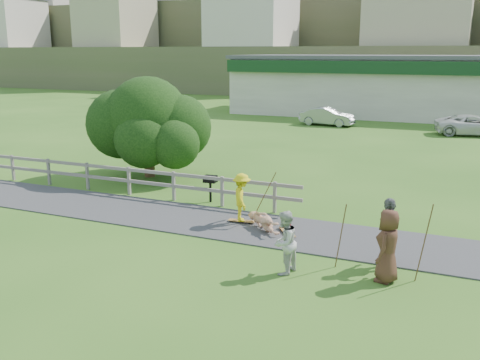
# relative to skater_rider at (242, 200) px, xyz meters

# --- Properties ---
(ground) EXTENTS (260.00, 260.00, 0.00)m
(ground) POSITION_rel_skater_rider_xyz_m (-1.44, -1.75, -0.78)
(ground) COLOR #30601B
(ground) RESTS_ON ground
(path) EXTENTS (34.00, 3.00, 0.04)m
(path) POSITION_rel_skater_rider_xyz_m (-1.44, -0.25, -0.76)
(path) COLOR #38383B
(path) RESTS_ON ground
(fence) EXTENTS (15.05, 0.10, 1.10)m
(fence) POSITION_rel_skater_rider_xyz_m (-6.05, 1.55, -0.06)
(fence) COLOR slate
(fence) RESTS_ON ground
(strip_mall) EXTENTS (32.50, 10.75, 5.10)m
(strip_mall) POSITION_rel_skater_rider_xyz_m (2.56, 33.19, 1.80)
(strip_mall) COLOR #BDB7A6
(strip_mall) RESTS_ON ground
(skater_rider) EXTENTS (1.00, 1.16, 1.56)m
(skater_rider) POSITION_rel_skater_rider_xyz_m (0.00, 0.00, 0.00)
(skater_rider) COLOR yellow
(skater_rider) RESTS_ON ground
(skater_fallen) EXTENTS (1.38, 1.47, 0.59)m
(skater_fallen) POSITION_rel_skater_rider_xyz_m (0.91, -0.36, -0.48)
(skater_fallen) COLOR tan
(skater_fallen) RESTS_ON ground
(spectator_a) EXTENTS (0.75, 0.89, 1.62)m
(spectator_a) POSITION_rel_skater_rider_xyz_m (2.55, -3.21, 0.03)
(spectator_a) COLOR beige
(spectator_a) RESTS_ON ground
(spectator_b) EXTENTS (0.49, 1.10, 1.84)m
(spectator_b) POSITION_rel_skater_rider_xyz_m (4.84, -1.73, 0.14)
(spectator_b) COLOR slate
(spectator_b) RESTS_ON ground
(spectator_c) EXTENTS (0.70, 0.96, 1.80)m
(spectator_c) POSITION_rel_skater_rider_xyz_m (4.97, -2.66, 0.12)
(spectator_c) COLOR #512E20
(spectator_c) RESTS_ON ground
(car_silver) EXTENTS (4.15, 1.72, 1.33)m
(car_silver) POSITION_rel_skater_rider_xyz_m (-3.50, 24.15, -0.11)
(car_silver) COLOR #919498
(car_silver) RESTS_ON ground
(car_white) EXTENTS (5.24, 3.28, 1.35)m
(car_white) POSITION_rel_skater_rider_xyz_m (6.63, 23.27, -0.11)
(car_white) COLOR silver
(car_white) RESTS_ON ground
(tree) EXTENTS (5.83, 5.83, 3.85)m
(tree) POSITION_rel_skater_rider_xyz_m (-6.43, 4.53, 1.14)
(tree) COLOR black
(tree) RESTS_ON ground
(bbq) EXTENTS (0.49, 0.39, 1.00)m
(bbq) POSITION_rel_skater_rider_xyz_m (-2.07, 1.88, -0.28)
(bbq) COLOR black
(bbq) RESTS_ON ground
(longboard_rider) EXTENTS (0.90, 0.31, 0.10)m
(longboard_rider) POSITION_rel_skater_rider_xyz_m (0.00, 0.00, -0.73)
(longboard_rider) COLOR olive
(longboard_rider) RESTS_ON ground
(longboard_fallen) EXTENTS (0.77, 0.93, 0.11)m
(longboard_fallen) POSITION_rel_skater_rider_xyz_m (1.71, -0.46, -0.73)
(longboard_fallen) COLOR olive
(longboard_fallen) RESTS_ON ground
(helmet) EXTENTS (0.32, 0.32, 0.32)m
(helmet) POSITION_rel_skater_rider_xyz_m (1.51, -0.01, -0.62)
(helmet) COLOR #A00B12
(helmet) RESTS_ON ground
(pole_rider) EXTENTS (0.03, 0.03, 1.91)m
(pole_rider) POSITION_rel_skater_rider_xyz_m (0.60, 0.40, 0.17)
(pole_rider) COLOR brown
(pole_rider) RESTS_ON ground
(pole_spec_left) EXTENTS (0.03, 0.03, 1.73)m
(pole_spec_left) POSITION_rel_skater_rider_xyz_m (3.75, -2.30, 0.08)
(pole_spec_left) COLOR brown
(pole_spec_left) RESTS_ON ground
(pole_spec_right) EXTENTS (0.03, 0.03, 1.99)m
(pole_spec_right) POSITION_rel_skater_rider_xyz_m (5.76, -2.37, 0.22)
(pole_spec_right) COLOR brown
(pole_spec_right) RESTS_ON ground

